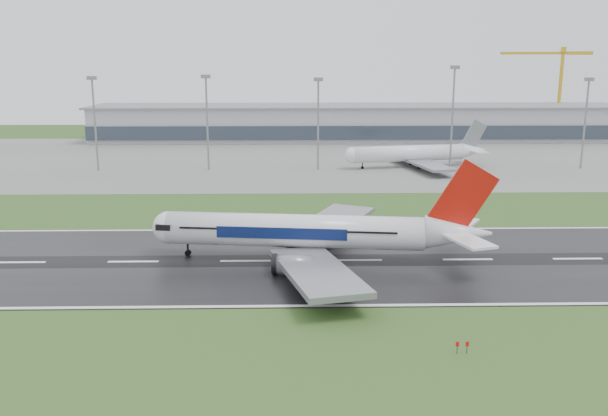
{
  "coord_description": "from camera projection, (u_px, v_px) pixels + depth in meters",
  "views": [
    {
      "loc": [
        -31.86,
        -108.74,
        34.63
      ],
      "look_at": [
        -29.27,
        12.0,
        7.0
      ],
      "focal_mm": 37.55,
      "sensor_mm": 36.0,
      "label": 1
    }
  ],
  "objects": [
    {
      "name": "ground",
      "position": [
        468.0,
        260.0,
        114.37
      ],
      "size": [
        520.0,
        520.0,
        0.0
      ],
      "primitive_type": "plane",
      "color": "#2A4B1B",
      "rests_on": "ground"
    },
    {
      "name": "tower_crane",
      "position": [
        560.0,
        92.0,
        306.63
      ],
      "size": [
        42.42,
        8.89,
        42.2
      ],
      "primitive_type": null,
      "rotation": [
        0.0,
        0.0,
        -0.16
      ],
      "color": "gold",
      "rests_on": "ground"
    },
    {
      "name": "terminal",
      "position": [
        359.0,
        123.0,
        292.99
      ],
      "size": [
        240.0,
        36.0,
        15.0
      ],
      "primitive_type": "cube",
      "color": "#999CA4",
      "rests_on": "ground"
    },
    {
      "name": "floodmast_3",
      "position": [
        452.0,
        120.0,
        208.63
      ],
      "size": [
        0.64,
        0.64,
        32.67
      ],
      "primitive_type": "cylinder",
      "color": "gray",
      "rests_on": "ground"
    },
    {
      "name": "floodmast_0",
      "position": [
        95.0,
        126.0,
        206.56
      ],
      "size": [
        0.64,
        0.64,
        29.34
      ],
      "primitive_type": "cylinder",
      "color": "gray",
      "rests_on": "ground"
    },
    {
      "name": "parked_airliner",
      "position": [
        414.0,
        145.0,
        214.5
      ],
      "size": [
        60.18,
        57.41,
        15.12
      ],
      "primitive_type": null,
      "rotation": [
        0.0,
        0.0,
        0.2
      ],
      "color": "white",
      "rests_on": "apron"
    },
    {
      "name": "main_airliner",
      "position": [
        318.0,
        211.0,
        112.23
      ],
      "size": [
        66.97,
        64.47,
        17.82
      ],
      "primitive_type": null,
      "rotation": [
        0.0,
        0.0,
        -0.12
      ],
      "color": "silver",
      "rests_on": "runway"
    },
    {
      "name": "runway",
      "position": [
        468.0,
        260.0,
        114.35
      ],
      "size": [
        400.0,
        45.0,
        0.1
      ],
      "primitive_type": "cube",
      "color": "black",
      "rests_on": "ground"
    },
    {
      "name": "floodmast_1",
      "position": [
        207.0,
        125.0,
        207.27
      ],
      "size": [
        0.64,
        0.64,
        29.79
      ],
      "primitive_type": "cylinder",
      "color": "gray",
      "rests_on": "ground"
    },
    {
      "name": "apron",
      "position": [
        376.0,
        158.0,
        236.18
      ],
      "size": [
        400.0,
        130.0,
        0.08
      ],
      "primitive_type": "cube",
      "color": "slate",
      "rests_on": "ground"
    },
    {
      "name": "floodmast_2",
      "position": [
        318.0,
        126.0,
        208.13
      ],
      "size": [
        0.64,
        0.64,
        28.85
      ],
      "primitive_type": "cylinder",
      "color": "gray",
      "rests_on": "ground"
    },
    {
      "name": "floodmast_4",
      "position": [
        585.0,
        126.0,
        209.98
      ],
      "size": [
        0.64,
        0.64,
        28.82
      ],
      "primitive_type": "cylinder",
      "color": "gray",
      "rests_on": "ground"
    }
  ]
}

